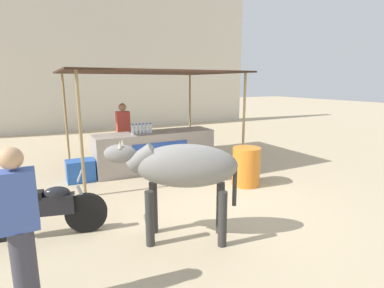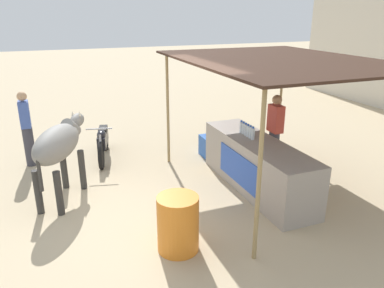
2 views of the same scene
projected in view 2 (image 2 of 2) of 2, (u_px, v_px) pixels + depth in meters
name	position (u px, v px, depth m)	size (l,w,h in m)	color
ground_plane	(145.00, 209.00, 6.48)	(60.00, 60.00, 0.00)	tan
stall_counter	(257.00, 165.00, 7.07)	(3.00, 0.82, 0.96)	#9E9389
stall_awning	(278.00, 64.00, 6.55)	(4.20, 3.20, 2.45)	#382319
water_bottle_row	(247.00, 130.00, 7.16)	(0.52, 0.07, 0.25)	silver
vendor_behind_counter	(275.00, 133.00, 7.73)	(0.34, 0.22, 1.65)	#383842
cooler_box	(212.00, 147.00, 8.72)	(0.60, 0.44, 0.48)	blue
water_barrel	(178.00, 224.00, 5.25)	(0.59, 0.59, 0.83)	orange
cow	(59.00, 145.00, 6.50)	(1.77, 1.19, 1.44)	gray
motorcycle_parked	(103.00, 141.00, 8.55)	(1.77, 0.65, 0.90)	black
passerby_on_street	(27.00, 128.00, 8.04)	(0.34, 0.22, 1.65)	#383842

